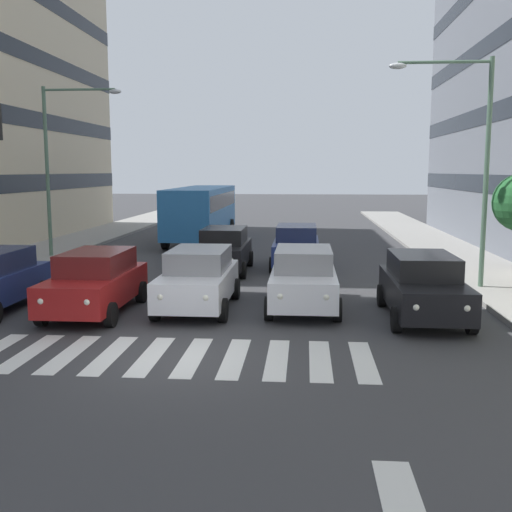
{
  "coord_description": "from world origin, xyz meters",
  "views": [
    {
      "loc": [
        -2.81,
        12.28,
        3.93
      ],
      "look_at": [
        -1.28,
        -6.43,
        1.27
      ],
      "focal_mm": 42.39,
      "sensor_mm": 36.0,
      "label": 1
    }
  ],
  "objects_px": {
    "car_row2_0": "(224,249)",
    "car_3": "(95,281)",
    "car_0": "(423,286)",
    "car_1": "(303,278)",
    "street_lamp_left": "(470,148)",
    "street_lamp_right": "(59,152)",
    "car_2": "(199,278)",
    "car_row2_1": "(296,246)",
    "bus_behind_traffic": "(202,208)"
  },
  "relations": [
    {
      "from": "car_row2_1",
      "to": "bus_behind_traffic",
      "type": "xyz_separation_m",
      "value": [
        5.43,
        -9.01,
        0.97
      ]
    },
    {
      "from": "car_2",
      "to": "street_lamp_left",
      "type": "relative_size",
      "value": 0.61
    },
    {
      "from": "car_row2_0",
      "to": "bus_behind_traffic",
      "type": "relative_size",
      "value": 0.42
    },
    {
      "from": "car_3",
      "to": "car_row2_1",
      "type": "distance_m",
      "value": 10.02
    },
    {
      "from": "car_2",
      "to": "bus_behind_traffic",
      "type": "relative_size",
      "value": 0.42
    },
    {
      "from": "car_row2_0",
      "to": "bus_behind_traffic",
      "type": "xyz_separation_m",
      "value": [
        2.63,
        -10.27,
        0.97
      ]
    },
    {
      "from": "car_0",
      "to": "car_row2_1",
      "type": "xyz_separation_m",
      "value": [
        3.5,
        -8.34,
        0.0
      ]
    },
    {
      "from": "car_3",
      "to": "car_row2_0",
      "type": "relative_size",
      "value": 1.0
    },
    {
      "from": "car_0",
      "to": "bus_behind_traffic",
      "type": "relative_size",
      "value": 0.42
    },
    {
      "from": "car_3",
      "to": "car_2",
      "type": "bearing_deg",
      "value": -165.31
    },
    {
      "from": "car_1",
      "to": "car_row2_1",
      "type": "bearing_deg",
      "value": -87.54
    },
    {
      "from": "car_3",
      "to": "car_0",
      "type": "bearing_deg",
      "value": -179.55
    },
    {
      "from": "car_2",
      "to": "car_0",
      "type": "bearing_deg",
      "value": 173.95
    },
    {
      "from": "car_row2_1",
      "to": "street_lamp_right",
      "type": "relative_size",
      "value": 0.6
    },
    {
      "from": "car_1",
      "to": "car_row2_0",
      "type": "distance_m",
      "value": 6.88
    },
    {
      "from": "car_2",
      "to": "car_row2_0",
      "type": "height_order",
      "value": "same"
    },
    {
      "from": "car_row2_0",
      "to": "car_3",
      "type": "bearing_deg",
      "value": 69.86
    },
    {
      "from": "car_0",
      "to": "bus_behind_traffic",
      "type": "bearing_deg",
      "value": -62.76
    },
    {
      "from": "street_lamp_left",
      "to": "car_row2_0",
      "type": "bearing_deg",
      "value": -20.28
    },
    {
      "from": "street_lamp_left",
      "to": "bus_behind_traffic",
      "type": "bearing_deg",
      "value": -50.49
    },
    {
      "from": "car_1",
      "to": "street_lamp_left",
      "type": "height_order",
      "value": "street_lamp_left"
    },
    {
      "from": "car_0",
      "to": "car_1",
      "type": "relative_size",
      "value": 1.0
    },
    {
      "from": "bus_behind_traffic",
      "to": "street_lamp_left",
      "type": "relative_size",
      "value": 1.43
    },
    {
      "from": "car_2",
      "to": "car_row2_0",
      "type": "bearing_deg",
      "value": -88.76
    },
    {
      "from": "bus_behind_traffic",
      "to": "street_lamp_left",
      "type": "height_order",
      "value": "street_lamp_left"
    },
    {
      "from": "street_lamp_left",
      "to": "street_lamp_right",
      "type": "xyz_separation_m",
      "value": [
        16.05,
        -6.0,
        0.07
      ]
    },
    {
      "from": "car_3",
      "to": "car_row2_0",
      "type": "distance_m",
      "value": 7.62
    },
    {
      "from": "car_2",
      "to": "car_3",
      "type": "bearing_deg",
      "value": 14.69
    },
    {
      "from": "car_2",
      "to": "car_row2_1",
      "type": "height_order",
      "value": "same"
    },
    {
      "from": "car_0",
      "to": "street_lamp_right",
      "type": "height_order",
      "value": "street_lamp_right"
    },
    {
      "from": "car_row2_0",
      "to": "street_lamp_right",
      "type": "xyz_separation_m",
      "value": [
        7.65,
        -2.89,
        3.84
      ]
    },
    {
      "from": "car_0",
      "to": "car_3",
      "type": "bearing_deg",
      "value": 0.45
    },
    {
      "from": "car_row2_0",
      "to": "street_lamp_left",
      "type": "distance_m",
      "value": 9.72
    },
    {
      "from": "car_1",
      "to": "car_2",
      "type": "distance_m",
      "value": 3.0
    },
    {
      "from": "street_lamp_left",
      "to": "car_2",
      "type": "bearing_deg",
      "value": 21.93
    },
    {
      "from": "street_lamp_left",
      "to": "street_lamp_right",
      "type": "bearing_deg",
      "value": -20.49
    },
    {
      "from": "street_lamp_right",
      "to": "car_0",
      "type": "bearing_deg",
      "value": 144.44
    },
    {
      "from": "car_0",
      "to": "car_row2_0",
      "type": "xyz_separation_m",
      "value": [
        6.31,
        -7.09,
        0.0
      ]
    },
    {
      "from": "car_2",
      "to": "street_lamp_left",
      "type": "distance_m",
      "value": 9.67
    },
    {
      "from": "car_1",
      "to": "car_3",
      "type": "relative_size",
      "value": 1.0
    },
    {
      "from": "car_0",
      "to": "car_2",
      "type": "distance_m",
      "value": 6.2
    },
    {
      "from": "car_3",
      "to": "street_lamp_right",
      "type": "bearing_deg",
      "value": -63.45
    },
    {
      "from": "car_1",
      "to": "car_row2_0",
      "type": "relative_size",
      "value": 1.0
    },
    {
      "from": "car_1",
      "to": "street_lamp_left",
      "type": "bearing_deg",
      "value": -150.21
    },
    {
      "from": "car_2",
      "to": "bus_behind_traffic",
      "type": "xyz_separation_m",
      "value": [
        2.77,
        -16.7,
        0.97
      ]
    },
    {
      "from": "car_0",
      "to": "bus_behind_traffic",
      "type": "xyz_separation_m",
      "value": [
        8.93,
        -17.36,
        0.97
      ]
    },
    {
      "from": "car_1",
      "to": "street_lamp_left",
      "type": "xyz_separation_m",
      "value": [
        -5.28,
        -3.02,
        3.77
      ]
    },
    {
      "from": "car_3",
      "to": "street_lamp_left",
      "type": "xyz_separation_m",
      "value": [
        -11.03,
        -4.05,
        3.77
      ]
    },
    {
      "from": "car_0",
      "to": "car_row2_0",
      "type": "relative_size",
      "value": 1.0
    },
    {
      "from": "bus_behind_traffic",
      "to": "car_row2_0",
      "type": "bearing_deg",
      "value": 104.34
    }
  ]
}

